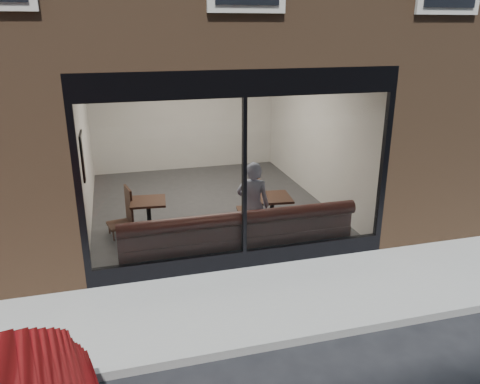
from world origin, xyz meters
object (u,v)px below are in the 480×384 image
object	(u,v)px
cafe_table_left	(148,201)
person	(253,205)
banquette	(238,244)
cafe_chair_right	(248,210)
cafe_chair_left	(121,225)
cafe_table_right	(272,198)

from	to	relation	value
cafe_table_left	person	bearing A→B (deg)	-25.66
cafe_table_left	banquette	bearing A→B (deg)	-39.52
cafe_chair_right	banquette	bearing A→B (deg)	75.21
person	cafe_chair_left	size ratio (longest dim) A/B	3.52
person	cafe_table_left	bearing A→B (deg)	-5.36
banquette	cafe_chair_right	xyz separation A→B (m)	(0.62, 1.46, 0.01)
cafe_chair_left	cafe_chair_right	distance (m)	2.54
person	cafe_table_right	world-z (taller)	person
cafe_table_right	cafe_chair_left	xyz separation A→B (m)	(-2.80, 0.64, -0.50)
cafe_table_right	cafe_chair_left	bearing A→B (deg)	167.05
cafe_chair_right	cafe_table_right	bearing A→B (deg)	118.33
cafe_chair_left	cafe_chair_right	bearing A→B (deg)	170.06
cafe_table_left	cafe_chair_left	world-z (taller)	cafe_table_left
cafe_chair_left	banquette	bearing A→B (deg)	132.71
person	cafe_table_left	distance (m)	1.95
person	cafe_chair_right	world-z (taller)	person
banquette	person	bearing A→B (deg)	40.34
banquette	person	size ratio (longest dim) A/B	2.51
person	cafe_table_right	bearing A→B (deg)	-119.22
cafe_chair_right	cafe_chair_left	bearing A→B (deg)	9.59
person	cafe_chair_right	bearing A→B (deg)	-82.10
person	cafe_chair_right	size ratio (longest dim) A/B	3.62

